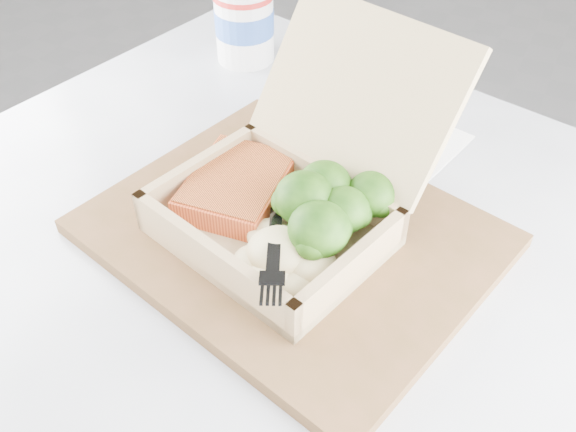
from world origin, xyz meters
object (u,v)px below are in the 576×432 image
at_px(serving_tray, 291,234).
at_px(takeout_container, 299,181).
at_px(cafe_table, 258,342).
at_px(paper_cup, 244,22).

distance_m(serving_tray, takeout_container, 0.05).
distance_m(cafe_table, takeout_container, 0.24).
relative_size(serving_tray, paper_cup, 3.60).
height_order(cafe_table, paper_cup, paper_cup).
xyz_separation_m(cafe_table, serving_tray, (0.04, 0.01, 0.19)).
height_order(takeout_container, paper_cup, takeout_container).
bearing_deg(takeout_container, cafe_table, -129.75).
xyz_separation_m(cafe_table, paper_cup, (-0.17, 0.29, 0.23)).
distance_m(takeout_container, paper_cup, 0.34).
bearing_deg(paper_cup, serving_tray, -54.21).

